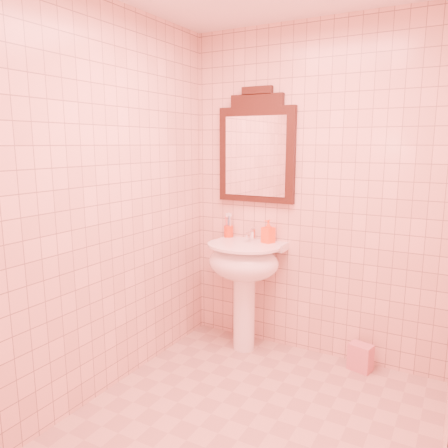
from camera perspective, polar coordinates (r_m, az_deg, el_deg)
The scene contains 8 objects.
floor at distance 2.81m, azimuth 3.19°, elevation -24.91°, with size 2.20×2.20×0.00m, color #C4A18E.
back_wall at distance 3.34m, azimuth 11.66°, elevation 3.77°, with size 2.00×0.02×2.50m, color beige.
pedestal_sink at distance 3.42m, azimuth 2.62°, elevation -5.94°, with size 0.58×0.58×0.86m.
faucet at distance 3.48m, azimuth 3.65°, elevation -1.29°, with size 0.04×0.16×0.11m.
mirror at distance 3.46m, azimuth 4.25°, elevation 9.65°, with size 0.63×0.06×0.88m.
toothbrush_cup at distance 3.61m, azimuth 0.61°, elevation -0.95°, with size 0.08×0.08×0.18m.
soap_dispenser at distance 3.41m, azimuth 5.80°, elevation -0.97°, with size 0.08×0.08×0.18m, color #FF4615.
towel at distance 3.46m, azimuth 17.40°, elevation -16.26°, with size 0.16×0.11×0.20m, color pink.
Camera 1 is at (0.98, -2.07, 1.63)m, focal length 35.00 mm.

